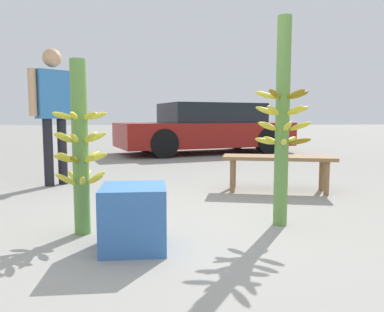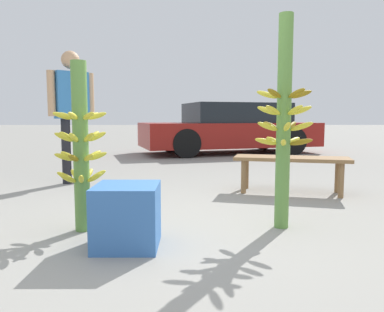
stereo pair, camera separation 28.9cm
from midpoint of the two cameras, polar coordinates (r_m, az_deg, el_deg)
ground_plane at (r=2.85m, az=-0.21°, el=-12.00°), size 80.00×80.00×0.00m
banana_stalk_left at (r=2.93m, az=-13.92°, el=1.31°), size 0.40×0.40×1.30m
banana_stalk_center at (r=3.04m, az=16.48°, el=4.98°), size 0.46×0.46×1.66m
vendor_person at (r=5.17m, az=-16.34°, el=7.55°), size 0.55×0.47×1.74m
market_bench at (r=4.50m, az=16.66°, el=-0.94°), size 1.35×0.71×0.42m
parked_car at (r=9.25m, az=6.84°, el=4.15°), size 4.54×2.85×1.21m
produce_crate at (r=2.58m, az=-6.70°, el=-9.07°), size 0.43×0.43×0.43m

